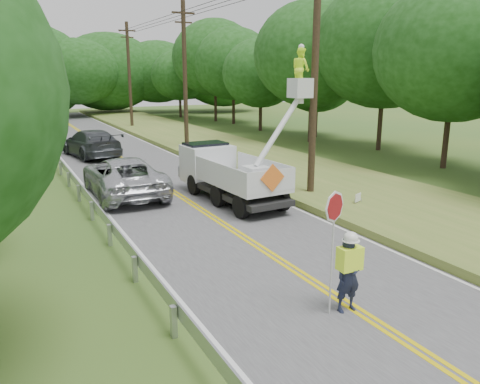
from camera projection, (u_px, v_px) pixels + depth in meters
name	position (u px, v px, depth m)	size (l,w,h in m)	color
ground	(361.00, 313.00, 10.69)	(140.00, 140.00, 0.00)	#335B24
road	(164.00, 186.00, 22.76)	(7.20, 96.00, 0.03)	#474749
guardrail	(73.00, 180.00, 21.63)	(0.18, 48.00, 0.77)	#A4A6AC
utility_poles	(229.00, 74.00, 26.30)	(1.60, 43.30, 10.00)	black
tall_grass_verge	(288.00, 170.00, 25.88)	(7.00, 96.00, 0.30)	#527129
treeline_right	(306.00, 60.00, 37.67)	(11.76, 53.38, 11.45)	#332319
treeline_horizon	(36.00, 72.00, 57.08)	(56.06, 14.02, 11.42)	#153F0E
flagger	(349.00, 269.00, 10.55)	(1.11, 0.44, 2.86)	#191E33
bucket_truck	(228.00, 164.00, 20.47)	(4.21, 6.42, 6.28)	black
suv_silver	(124.00, 176.00, 20.79)	(2.85, 6.18, 1.72)	#B9BBC1
suv_darkgrey	(91.00, 143.00, 30.57)	(2.46, 6.05, 1.75)	#3D4146
stop_sign_permanent	(36.00, 138.00, 27.73)	(0.47, 0.25, 2.40)	#A4A6AC
yard_sign	(358.00, 198.00, 18.70)	(0.43, 0.22, 0.67)	white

